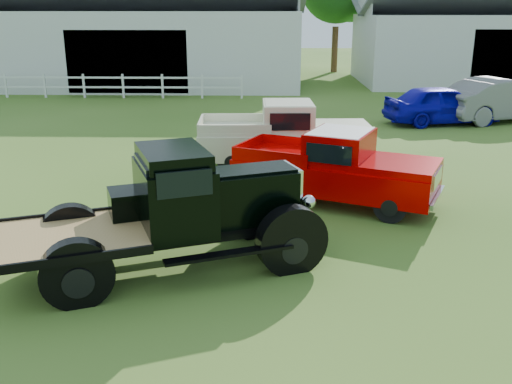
# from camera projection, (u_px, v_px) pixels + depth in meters

# --- Properties ---
(ground) EXTENTS (120.00, 120.00, 0.00)m
(ground) POSITION_uv_depth(u_px,v_px,m) (243.00, 272.00, 9.75)
(ground) COLOR #335B16
(shed_left) EXTENTS (18.80, 10.20, 5.60)m
(shed_left) POSITION_uv_depth(u_px,v_px,m) (146.00, 36.00, 33.82)
(shed_left) COLOR #B7B8B2
(shed_left) RESTS_ON ground
(shed_right) EXTENTS (16.80, 9.20, 5.20)m
(shed_right) POSITION_uv_depth(u_px,v_px,m) (496.00, 39.00, 34.32)
(shed_right) COLOR #B7B8B2
(shed_right) RESTS_ON ground
(fence_rail) EXTENTS (14.20, 0.16, 1.20)m
(fence_rail) POSITION_uv_depth(u_px,v_px,m) (104.00, 86.00, 28.80)
(fence_rail) COLOR white
(fence_rail) RESTS_ON ground
(tree_c) EXTENTS (5.40, 5.40, 9.00)m
(tree_c) POSITION_uv_depth(u_px,v_px,m) (336.00, 6.00, 39.67)
(tree_c) COLOR #1D4217
(tree_c) RESTS_ON ground
(vintage_flatbed) EXTENTS (5.73, 3.91, 2.11)m
(vintage_flatbed) POSITION_uv_depth(u_px,v_px,m) (169.00, 210.00, 9.60)
(vintage_flatbed) COLOR black
(vintage_flatbed) RESTS_ON ground
(red_pickup) EXTENTS (5.03, 3.56, 1.72)m
(red_pickup) POSITION_uv_depth(u_px,v_px,m) (335.00, 167.00, 13.01)
(red_pickup) COLOR #BD0000
(red_pickup) RESTS_ON ground
(white_pickup) EXTENTS (5.02, 2.12, 1.82)m
(white_pickup) POSITION_uv_depth(u_px,v_px,m) (284.00, 136.00, 15.95)
(white_pickup) COLOR beige
(white_pickup) RESTS_ON ground
(misc_car_blue) EXTENTS (4.70, 2.62, 1.51)m
(misc_car_blue) POSITION_uv_depth(u_px,v_px,m) (442.00, 105.00, 22.16)
(misc_car_blue) COLOR #0A07A5
(misc_car_blue) RESTS_ON ground
(misc_car_grey) EXTENTS (5.48, 3.51, 1.71)m
(misc_car_grey) POSITION_uv_depth(u_px,v_px,m) (502.00, 100.00, 22.72)
(misc_car_grey) COLOR slate
(misc_car_grey) RESTS_ON ground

